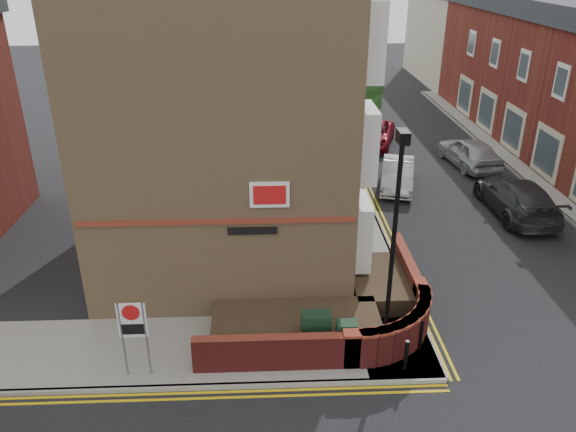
% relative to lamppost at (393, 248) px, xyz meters
% --- Properties ---
extents(ground, '(120.00, 120.00, 0.00)m').
position_rel_lamppost_xyz_m(ground, '(-1.60, -1.20, -3.34)').
color(ground, black).
rests_on(ground, ground).
extents(pavement_corner, '(13.00, 3.00, 0.12)m').
position_rel_lamppost_xyz_m(pavement_corner, '(-5.10, 0.30, -3.28)').
color(pavement_corner, gray).
rests_on(pavement_corner, ground).
extents(pavement_main, '(2.00, 32.00, 0.12)m').
position_rel_lamppost_xyz_m(pavement_main, '(0.40, 14.80, -3.28)').
color(pavement_main, gray).
rests_on(pavement_main, ground).
extents(pavement_far, '(4.00, 40.00, 0.12)m').
position_rel_lamppost_xyz_m(pavement_far, '(11.40, 11.80, -3.28)').
color(pavement_far, gray).
rests_on(pavement_far, ground).
extents(kerb_side, '(13.00, 0.15, 0.12)m').
position_rel_lamppost_xyz_m(kerb_side, '(-5.10, -1.20, -3.28)').
color(kerb_side, gray).
rests_on(kerb_side, ground).
extents(kerb_main_near, '(0.15, 32.00, 0.12)m').
position_rel_lamppost_xyz_m(kerb_main_near, '(1.40, 14.80, -3.28)').
color(kerb_main_near, gray).
rests_on(kerb_main_near, ground).
extents(kerb_main_far, '(0.15, 40.00, 0.12)m').
position_rel_lamppost_xyz_m(kerb_main_far, '(9.40, 11.80, -3.28)').
color(kerb_main_far, gray).
rests_on(kerb_main_far, ground).
extents(yellow_lines_side, '(13.00, 0.28, 0.01)m').
position_rel_lamppost_xyz_m(yellow_lines_side, '(-5.10, -1.45, -3.34)').
color(yellow_lines_side, gold).
rests_on(yellow_lines_side, ground).
extents(yellow_lines_main, '(0.28, 32.00, 0.01)m').
position_rel_lamppost_xyz_m(yellow_lines_main, '(1.65, 14.80, -3.34)').
color(yellow_lines_main, gold).
rests_on(yellow_lines_main, ground).
extents(corner_building, '(8.95, 10.40, 13.60)m').
position_rel_lamppost_xyz_m(corner_building, '(-4.44, 6.80, 2.88)').
color(corner_building, '#A58057').
rests_on(corner_building, ground).
extents(garden_wall, '(6.80, 6.00, 1.20)m').
position_rel_lamppost_xyz_m(garden_wall, '(-1.60, 1.30, -3.34)').
color(garden_wall, maroon).
rests_on(garden_wall, ground).
extents(lamppost, '(0.25, 0.50, 6.30)m').
position_rel_lamppost_xyz_m(lamppost, '(0.00, 0.00, 0.00)').
color(lamppost, black).
rests_on(lamppost, pavement_corner).
extents(utility_cabinet_large, '(0.80, 0.45, 1.20)m').
position_rel_lamppost_xyz_m(utility_cabinet_large, '(-1.90, 0.10, -2.62)').
color(utility_cabinet_large, '#16311D').
rests_on(utility_cabinet_large, pavement_corner).
extents(utility_cabinet_small, '(0.55, 0.40, 1.10)m').
position_rel_lamppost_xyz_m(utility_cabinet_small, '(-1.10, -0.20, -2.67)').
color(utility_cabinet_small, '#16311D').
rests_on(utility_cabinet_small, pavement_corner).
extents(bollard_near, '(0.11, 0.11, 0.90)m').
position_rel_lamppost_xyz_m(bollard_near, '(0.40, -0.80, -2.77)').
color(bollard_near, black).
rests_on(bollard_near, pavement_corner).
extents(bollard_far, '(0.11, 0.11, 0.90)m').
position_rel_lamppost_xyz_m(bollard_far, '(1.00, -0.00, -2.77)').
color(bollard_far, black).
rests_on(bollard_far, pavement_corner).
extents(zone_sign, '(0.72, 0.07, 2.20)m').
position_rel_lamppost_xyz_m(zone_sign, '(-6.60, -0.70, -1.70)').
color(zone_sign, slate).
rests_on(zone_sign, pavement_corner).
extents(far_terrace_cream, '(5.40, 12.40, 8.00)m').
position_rel_lamppost_xyz_m(far_terrace_cream, '(12.90, 36.80, 0.71)').
color(far_terrace_cream, beige).
rests_on(far_terrace_cream, ground).
extents(tree_near, '(3.64, 3.65, 6.70)m').
position_rel_lamppost_xyz_m(tree_near, '(0.40, 12.85, 1.36)').
color(tree_near, '#382B1E').
rests_on(tree_near, pavement_main).
extents(tree_mid, '(4.03, 4.03, 7.42)m').
position_rel_lamppost_xyz_m(tree_mid, '(0.40, 20.85, 1.85)').
color(tree_mid, '#382B1E').
rests_on(tree_mid, pavement_main).
extents(tree_far, '(3.81, 3.81, 7.00)m').
position_rel_lamppost_xyz_m(tree_far, '(0.40, 28.85, 1.57)').
color(tree_far, '#382B1E').
rests_on(tree_far, pavement_main).
extents(traffic_light_assembly, '(0.20, 0.16, 4.20)m').
position_rel_lamppost_xyz_m(traffic_light_assembly, '(0.80, 23.80, -0.56)').
color(traffic_light_assembly, black).
rests_on(traffic_light_assembly, pavement_main).
extents(silver_car_near, '(2.37, 4.31, 1.35)m').
position_rel_lamppost_xyz_m(silver_car_near, '(3.03, 12.11, -2.67)').
color(silver_car_near, '#B4B5BD').
rests_on(silver_car_near, ground).
extents(red_car_main, '(3.49, 5.14, 1.31)m').
position_rel_lamppost_xyz_m(red_car_main, '(3.03, 18.62, -2.69)').
color(red_car_main, maroon).
rests_on(red_car_main, ground).
extents(grey_car_far, '(2.19, 5.29, 1.53)m').
position_rel_lamppost_xyz_m(grey_car_far, '(7.40, 8.94, -2.58)').
color(grey_car_far, '#28292D').
rests_on(grey_car_far, ground).
extents(silver_car_far, '(2.40, 4.72, 1.54)m').
position_rel_lamppost_xyz_m(silver_car_far, '(7.40, 14.87, -2.57)').
color(silver_car_far, '#9EA1A5').
rests_on(silver_car_far, ground).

